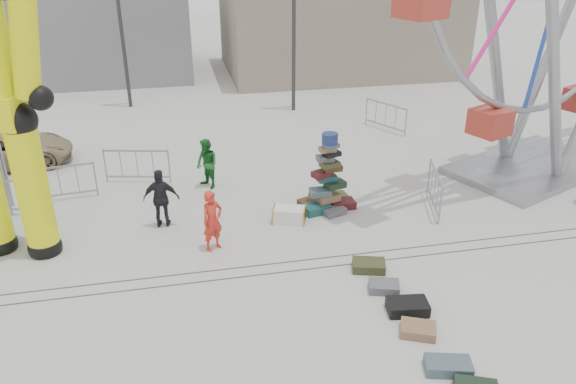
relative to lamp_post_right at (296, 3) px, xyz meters
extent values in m
plane|color=#9E9E99|center=(-3.09, -13.00, -4.48)|extent=(90.00, 90.00, 0.00)
cube|color=#47443F|center=(-3.09, -12.40, -4.48)|extent=(40.00, 0.04, 0.01)
cube|color=#47443F|center=(-3.09, -12.00, -4.48)|extent=(40.00, 0.04, 0.01)
cube|color=gray|center=(3.91, 7.00, -1.98)|extent=(12.00, 8.00, 5.00)
cube|color=gray|center=(-9.09, 9.00, -2.28)|extent=(10.00, 8.00, 4.40)
cylinder|color=#2D2D30|center=(-0.09, 0.00, -0.48)|extent=(0.16, 0.16, 8.00)
cylinder|color=#2D2D30|center=(-7.09, 2.00, -0.48)|extent=(0.16, 0.16, 8.00)
cube|color=#194B4D|center=(-1.56, -9.64, -4.36)|extent=(0.83, 0.66, 0.24)
cube|color=#4D1418|center=(-0.75, -9.49, -4.37)|extent=(0.70, 0.50, 0.22)
cube|color=#482817|center=(-1.64, -9.19, -4.38)|extent=(0.76, 0.65, 0.20)
cube|color=#3A3D1E|center=(-0.83, -9.04, -4.37)|extent=(0.70, 0.53, 0.22)
cube|color=#5A5D62|center=(-1.11, -9.83, -4.39)|extent=(0.73, 0.60, 0.18)
cube|color=black|center=(-1.27, -8.93, -4.38)|extent=(0.63, 0.45, 0.20)
cube|color=#8E6748|center=(-1.18, -9.43, -4.14)|extent=(0.73, 0.59, 0.20)
cube|color=#485F67|center=(-1.41, -9.44, -3.95)|extent=(0.59, 0.41, 0.18)
cube|color=black|center=(-0.98, -9.41, -3.77)|extent=(0.65, 0.53, 0.18)
cube|color=#194B4D|center=(-1.21, -9.29, -3.60)|extent=(0.59, 0.43, 0.16)
cube|color=#4D1418|center=(-1.36, -9.37, -3.43)|extent=(0.63, 0.55, 0.16)
cube|color=#482817|center=(-1.06, -9.36, -3.27)|extent=(0.51, 0.36, 0.16)
cube|color=#3A3D1E|center=(-1.17, -9.47, -3.11)|extent=(0.59, 0.48, 0.15)
cube|color=#5A5D62|center=(-1.28, -9.37, -2.97)|extent=(0.48, 0.34, 0.15)
cube|color=black|center=(-1.11, -9.42, -2.83)|extent=(0.53, 0.44, 0.13)
cube|color=#8E6748|center=(-1.24, -9.39, -2.70)|extent=(0.46, 0.33, 0.13)
cube|color=#485F67|center=(-1.15, -9.45, -2.58)|extent=(0.49, 0.40, 0.11)
cylinder|color=navy|center=(-1.18, -9.43, -2.38)|extent=(0.44, 0.44, 0.29)
sphere|color=black|center=(-9.76, -9.93, -4.32)|extent=(0.81, 0.81, 0.81)
sphere|color=black|center=(-8.65, -10.31, -4.32)|extent=(0.81, 0.81, 0.81)
cylinder|color=#EFF50D|center=(-8.65, -10.31, -2.78)|extent=(0.75, 0.75, 3.41)
sphere|color=black|center=(-8.65, -10.31, -1.07)|extent=(0.85, 0.85, 0.85)
cylinder|color=#EFF50D|center=(-8.14, -10.49, 0.63)|extent=(1.01, 0.81, 2.40)
sphere|color=black|center=(-8.04, -10.52, -0.54)|extent=(0.55, 0.55, 0.55)
cube|color=gray|center=(6.12, -8.18, -4.38)|extent=(6.17, 5.02, 0.21)
cylinder|color=gray|center=(4.91, -9.72, -0.21)|extent=(3.55, 1.73, 8.67)
cylinder|color=gray|center=(4.17, -7.95, -0.21)|extent=(3.55, 1.73, 8.67)
cylinder|color=gray|center=(7.32, -6.63, -0.21)|extent=(3.55, 1.73, 8.67)
cube|color=#9F2E22|center=(6.12, -8.18, -2.88)|extent=(1.26, 1.26, 0.75)
cylinder|color=gray|center=(-9.98, -7.73, -3.03)|extent=(0.10, 0.10, 2.90)
cube|color=silver|center=(-2.43, -10.00, -4.28)|extent=(0.99, 0.77, 0.41)
cube|color=#3A3D1E|center=(-1.10, -12.71, -4.37)|extent=(0.87, 0.71, 0.22)
cube|color=#5A5D62|center=(-1.05, -13.57, -4.38)|extent=(0.78, 0.65, 0.20)
cube|color=black|center=(-0.85, -14.39, -4.35)|extent=(0.91, 0.64, 0.26)
cube|color=#8E6748|center=(-0.92, -15.09, -4.38)|extent=(0.83, 0.74, 0.20)
cube|color=#485F67|center=(-0.81, -16.16, -4.37)|extent=(0.92, 0.66, 0.22)
imported|color=red|center=(-4.56, -10.99, -3.70)|extent=(0.68, 0.62, 1.57)
imported|color=#175C20|center=(-4.40, -7.31, -3.71)|extent=(0.90, 0.95, 1.55)
imported|color=black|center=(-5.77, -9.52, -3.67)|extent=(0.99, 0.52, 1.62)
imported|color=#957F60|center=(-10.83, -4.23, -3.90)|extent=(4.44, 2.54, 1.17)
camera|label=1|loc=(-5.26, -23.18, 2.83)|focal=35.00mm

